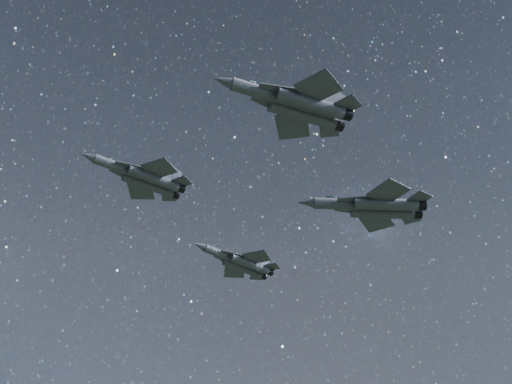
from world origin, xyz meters
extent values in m
cylinder|color=#31343D|center=(-22.18, 0.51, 157.20)|extent=(6.97, 3.27, 1.44)
cone|color=#31343D|center=(-26.45, -0.71, 157.20)|extent=(2.49, 1.86, 1.29)
ellipsoid|color=#19292E|center=(-23.25, 0.21, 157.89)|extent=(2.38, 1.54, 0.71)
cube|color=#31343D|center=(-17.56, 1.84, 157.15)|extent=(7.67, 3.42, 1.20)
cylinder|color=#31343D|center=(-16.95, 1.05, 156.73)|extent=(7.86, 3.53, 1.44)
cylinder|color=#31343D|center=(-17.46, 2.83, 156.73)|extent=(7.86, 3.53, 1.44)
cylinder|color=black|center=(-12.86, 2.22, 156.73)|extent=(1.52, 1.61, 1.33)
cylinder|color=black|center=(-13.37, 4.00, 156.73)|extent=(1.52, 1.61, 1.33)
cube|color=#31343D|center=(-20.24, -0.23, 157.09)|extent=(4.88, 1.43, 0.11)
cube|color=#31343D|center=(-20.93, 2.17, 157.09)|extent=(4.75, 3.09, 0.11)
cube|color=#31343D|center=(-16.52, -1.13, 156.92)|extent=(5.31, 5.27, 0.18)
cube|color=#31343D|center=(-18.25, 4.91, 156.92)|extent=(4.47, 4.79, 0.18)
cube|color=#31343D|center=(-12.89, 0.97, 156.92)|extent=(3.14, 3.14, 0.14)
cube|color=#31343D|center=(-14.06, 5.06, 156.92)|extent=(2.62, 2.76, 0.14)
cube|color=#31343D|center=(-14.31, 1.57, 158.49)|extent=(3.19, 0.78, 3.29)
cube|color=#31343D|center=(-14.95, 3.79, 158.49)|extent=(3.06, 1.27, 3.29)
cylinder|color=#31343D|center=(-2.64, 18.39, 156.46)|extent=(7.09, 3.94, 1.48)
cone|color=#31343D|center=(-6.89, 16.73, 156.46)|extent=(2.61, 2.07, 1.33)
ellipsoid|color=#19292E|center=(-3.70, 17.97, 157.18)|extent=(2.47, 1.75, 0.73)
cube|color=#31343D|center=(1.97, 20.18, 156.42)|extent=(7.78, 4.16, 1.24)
cylinder|color=#31343D|center=(2.67, 19.44, 155.99)|extent=(7.98, 4.29, 1.48)
cylinder|color=#31343D|center=(1.98, 21.21, 155.99)|extent=(7.98, 4.29, 1.48)
cylinder|color=black|center=(6.74, 21.03, 155.99)|extent=(1.65, 1.73, 1.37)
cylinder|color=black|center=(6.05, 22.80, 155.99)|extent=(1.65, 1.73, 1.37)
cube|color=#31343D|center=(-0.58, 17.81, 156.35)|extent=(5.05, 1.91, 0.11)
cube|color=#31343D|center=(-1.51, 20.20, 156.35)|extent=(4.74, 3.53, 0.11)
cube|color=#31343D|center=(3.32, 17.24, 156.18)|extent=(5.44, 5.34, 0.19)
cube|color=#31343D|center=(0.97, 23.26, 156.18)|extent=(4.31, 4.69, 0.19)
cube|color=#31343D|center=(6.84, 19.74, 156.18)|extent=(3.22, 3.19, 0.14)
cube|color=#31343D|center=(5.25, 23.81, 156.18)|extent=(2.52, 2.68, 0.14)
cube|color=#31343D|center=(5.32, 20.22, 157.80)|extent=(3.22, 1.09, 3.38)
cube|color=#31343D|center=(4.46, 22.43, 157.80)|extent=(3.04, 1.59, 3.38)
cylinder|color=#31343D|center=(-7.02, -19.34, 156.86)|extent=(8.00, 2.43, 1.66)
cone|color=#31343D|center=(-12.11, -19.84, 156.86)|extent=(2.69, 1.73, 1.49)
ellipsoid|color=#19292E|center=(-8.30, -19.46, 157.66)|extent=(2.63, 1.36, 0.82)
cube|color=#31343D|center=(-1.52, -18.79, 156.81)|extent=(8.84, 2.45, 1.38)
cylinder|color=#31343D|center=(-0.99, -19.81, 156.33)|extent=(9.06, 2.53, 1.66)
cylinder|color=#31343D|center=(-1.20, -17.69, 156.33)|extent=(9.06, 2.53, 1.66)
cylinder|color=black|center=(3.88, -19.33, 156.33)|extent=(1.53, 1.66, 1.53)
cylinder|color=black|center=(3.67, -17.21, 156.33)|extent=(1.53, 1.66, 1.53)
cube|color=#31343D|center=(-4.98, -20.58, 156.73)|extent=(5.62, 1.68, 0.13)
cube|color=#31343D|center=(-5.26, -17.72, 156.73)|extent=(5.64, 2.71, 0.13)
cube|color=#31343D|center=(-0.95, -22.37, 156.54)|extent=(6.00, 6.09, 0.21)
cube|color=#31343D|center=(-1.66, -15.17, 156.54)|extent=(5.65, 5.89, 0.21)
cube|color=#31343D|center=(3.59, -20.74, 156.54)|extent=(3.54, 3.59, 0.16)
cube|color=#31343D|center=(3.11, -15.87, 156.54)|extent=(3.33, 3.43, 0.16)
cube|color=#31343D|center=(2.11, -19.77, 158.35)|extent=(3.71, 0.57, 3.79)
cube|color=#31343D|center=(1.84, -17.12, 158.35)|extent=(3.67, 0.83, 3.79)
cylinder|color=#31343D|center=(11.29, -0.94, 156.63)|extent=(8.63, 3.69, 1.78)
cone|color=#31343D|center=(5.96, 0.33, 156.63)|extent=(3.03, 2.19, 1.60)
ellipsoid|color=#19292E|center=(9.96, -0.62, 157.48)|extent=(2.92, 1.80, 0.88)
cube|color=#31343D|center=(17.06, -2.32, 156.57)|extent=(9.50, 3.84, 1.48)
cylinder|color=#31343D|center=(17.24, -3.53, 156.06)|extent=(9.74, 3.95, 1.78)
cylinder|color=#31343D|center=(17.77, -1.31, 156.06)|extent=(9.74, 3.95, 1.78)
cylinder|color=black|center=(22.35, -4.75, 156.06)|extent=(1.82, 1.94, 1.64)
cylinder|color=black|center=(22.88, -2.53, 156.06)|extent=(1.82, 1.94, 1.64)
cube|color=#31343D|center=(12.93, -2.92, 156.49)|extent=(5.92, 3.60, 0.14)
cube|color=#31343D|center=(13.65, 0.08, 156.49)|extent=(5.98, 1.50, 0.14)
cube|color=#31343D|center=(16.39, -6.14, 156.28)|extent=(5.67, 6.03, 0.23)
cube|color=#31343D|center=(18.19, 1.40, 156.28)|extent=(6.54, 6.53, 0.23)
cube|color=#31343D|center=(21.56, -6.09, 156.28)|extent=(3.33, 3.48, 0.17)
cube|color=#31343D|center=(22.78, -0.98, 156.28)|extent=(3.87, 3.88, 0.17)
cube|color=#31343D|center=(20.40, -4.58, 158.22)|extent=(3.83, 1.41, 4.06)
cube|color=#31343D|center=(21.06, -1.80, 158.22)|extent=(3.96, 0.78, 4.06)
camera|label=1|loc=(-22.29, -67.84, 104.31)|focal=42.00mm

